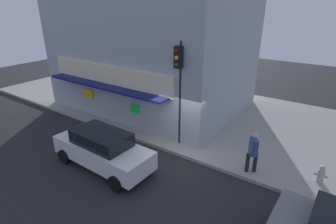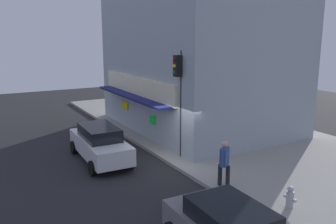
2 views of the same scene
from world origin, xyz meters
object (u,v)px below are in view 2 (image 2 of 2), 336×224
parked_car_white (100,143)px  pedestrian (224,161)px  traffic_light (180,90)px  fire_hydrant (290,197)px  trash_can (182,137)px  potted_plant_by_doorway (167,125)px

parked_car_white → pedestrian: bearing=28.9°
pedestrian → traffic_light: bearing=175.4°
fire_hydrant → trash_can: trash_can is taller
fire_hydrant → potted_plant_by_doorway: 10.15m
fire_hydrant → potted_plant_by_doorway: bearing=174.3°
traffic_light → trash_can: (-1.60, 1.14, -2.77)m
trash_can → pedestrian: 5.50m
traffic_light → fire_hydrant: (6.12, 0.54, -2.82)m
traffic_light → parked_car_white: bearing=-117.9°
trash_can → pedestrian: size_ratio=0.45×
pedestrian → trash_can: bearing=164.8°
fire_hydrant → potted_plant_by_doorway: potted_plant_by_doorway is taller
traffic_light → parked_car_white: 4.47m
pedestrian → potted_plant_by_doorway: bearing=166.5°
parked_car_white → trash_can: bearing=88.2°
potted_plant_by_doorway → traffic_light: bearing=-21.2°
fire_hydrant → parked_car_white: parked_car_white is taller
traffic_light → potted_plant_by_doorway: traffic_light is taller
trash_can → pedestrian: pedestrian is taller
parked_car_white → traffic_light: bearing=62.1°
trash_can → parked_car_white: parked_car_white is taller
potted_plant_by_doorway → pedestrian: bearing=-13.5°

